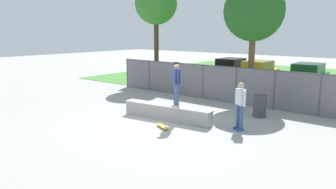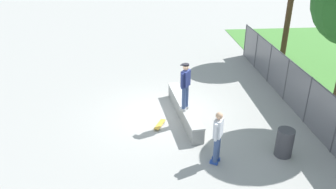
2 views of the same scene
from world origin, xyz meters
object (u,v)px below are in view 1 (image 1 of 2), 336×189
(tree_near_left, at_px, (156,4))
(car_yellow, at_px, (257,73))
(skateboarder, at_px, (176,82))
(concrete_ledge, at_px, (167,112))
(skateboard, at_px, (163,126))
(car_green, at_px, (307,76))
(car_black, at_px, (230,69))
(trash_bin, at_px, (260,106))
(bystander, at_px, (240,104))
(tree_near_right, at_px, (254,12))

(tree_near_left, height_order, car_yellow, tree_near_left)
(skateboarder, distance_m, tree_near_left, 10.39)
(concrete_ledge, xyz_separation_m, skateboard, (0.63, -1.02, -0.25))
(car_yellow, height_order, car_green, same)
(concrete_ledge, bearing_deg, car_black, 105.94)
(concrete_ledge, distance_m, trash_bin, 4.08)
(skateboard, bearing_deg, car_black, 107.35)
(concrete_ledge, xyz_separation_m, trash_bin, (2.84, 2.93, 0.16))
(car_black, xyz_separation_m, car_green, (5.76, -0.38, 0.00))
(tree_near_left, bearing_deg, skateboard, -47.56)
(skateboard, bearing_deg, car_yellow, 97.18)
(trash_bin, bearing_deg, skateboard, -119.19)
(bystander, bearing_deg, concrete_ledge, -168.15)
(tree_near_right, relative_size, car_yellow, 1.47)
(car_green, distance_m, trash_bin, 8.48)
(concrete_ledge, distance_m, tree_near_right, 7.09)
(skateboard, xyz_separation_m, car_black, (-4.00, 12.79, 0.77))
(car_yellow, height_order, trash_bin, car_yellow)
(tree_near_left, height_order, tree_near_right, tree_near_left)
(skateboarder, xyz_separation_m, trash_bin, (2.28, 2.98, -1.18))
(tree_near_right, xyz_separation_m, bystander, (1.84, -4.86, -3.64))
(concrete_ledge, relative_size, skateboarder, 2.24)
(tree_near_right, bearing_deg, bystander, -69.25)
(car_black, height_order, bystander, bystander)
(skateboard, relative_size, bystander, 0.45)
(car_black, bearing_deg, trash_bin, -54.98)
(skateboarder, relative_size, tree_near_left, 0.26)
(skateboard, height_order, car_black, car_black)
(concrete_ledge, relative_size, bystander, 2.26)
(concrete_ledge, height_order, trash_bin, trash_bin)
(trash_bin, bearing_deg, car_green, 92.97)
(car_green, height_order, bystander, bystander)
(skateboarder, xyz_separation_m, bystander, (2.47, 0.69, -0.66))
(tree_near_right, bearing_deg, car_black, 125.90)
(tree_near_right, bearing_deg, concrete_ledge, -102.11)
(bystander, bearing_deg, skateboarder, -164.41)
(tree_near_left, xyz_separation_m, car_black, (3.03, 5.12, -4.66))
(skateboard, relative_size, trash_bin, 0.84)
(concrete_ledge, bearing_deg, car_yellow, 94.61)
(tree_near_right, distance_m, car_black, 8.63)
(skateboarder, height_order, trash_bin, skateboarder)
(skateboard, xyz_separation_m, car_yellow, (-1.53, 12.12, 0.77))
(skateboard, height_order, trash_bin, trash_bin)
(tree_near_right, xyz_separation_m, car_yellow, (-2.08, 5.61, -3.81))
(skateboarder, relative_size, tree_near_right, 0.30)
(skateboarder, xyz_separation_m, tree_near_left, (-6.94, 6.72, 3.83))
(trash_bin, bearing_deg, bystander, -85.35)
(concrete_ledge, distance_m, bystander, 3.16)
(concrete_ledge, bearing_deg, tree_near_left, 133.81)
(car_yellow, bearing_deg, car_black, 164.84)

